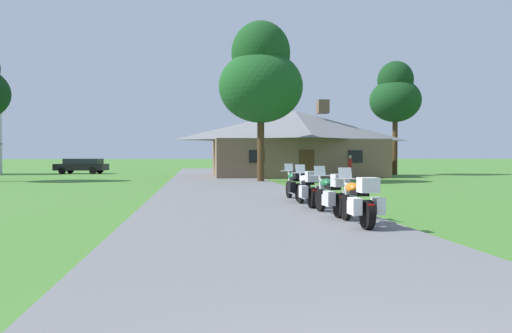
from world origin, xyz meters
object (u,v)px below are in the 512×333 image
(motorcycle_green_farthest_in_row, at_px, (296,185))
(tree_right_of_lodge, at_px, (395,95))
(motorcycle_green_second_in_row, at_px, (333,195))
(motorcycle_orange_nearest_to_camera, at_px, (360,202))
(parked_black_suv_far_left, at_px, (82,165))
(tree_by_lodge_front, at_px, (261,77))
(bystander_red_shirt_near_lodge, at_px, (350,166))
(motorcycle_white_third_in_row, at_px, (308,189))

(motorcycle_green_farthest_in_row, height_order, tree_right_of_lodge, tree_right_of_lodge)
(motorcycle_green_second_in_row, bearing_deg, motorcycle_green_farthest_in_row, 86.55)
(motorcycle_orange_nearest_to_camera, xyz_separation_m, motorcycle_green_farthest_in_row, (-0.12, 6.22, 0.00))
(motorcycle_orange_nearest_to_camera, relative_size, tree_right_of_lodge, 0.21)
(parked_black_suv_far_left, bearing_deg, tree_right_of_lodge, -92.62)
(tree_by_lodge_front, bearing_deg, bystander_red_shirt_near_lodge, 13.07)
(motorcycle_green_farthest_in_row, xyz_separation_m, tree_by_lodge_front, (0.51, 12.74, 5.99))
(tree_by_lodge_front, bearing_deg, motorcycle_white_third_in_row, -92.15)
(motorcycle_white_third_in_row, relative_size, tree_right_of_lodge, 0.21)
(motorcycle_green_farthest_in_row, distance_m, tree_right_of_lodge, 27.15)
(parked_black_suv_far_left, bearing_deg, motorcycle_green_farthest_in_row, -144.13)
(motorcycle_orange_nearest_to_camera, xyz_separation_m, motorcycle_white_third_in_row, (-0.17, 4.15, 0.00))
(tree_by_lodge_front, bearing_deg, motorcycle_green_second_in_row, -91.47)
(motorcycle_green_farthest_in_row, height_order, tree_by_lodge_front, tree_by_lodge_front)
(motorcycle_white_third_in_row, bearing_deg, parked_black_suv_far_left, 113.41)
(motorcycle_orange_nearest_to_camera, distance_m, motorcycle_green_second_in_row, 1.91)
(parked_black_suv_far_left, bearing_deg, motorcycle_white_third_in_row, -145.75)
(motorcycle_white_third_in_row, distance_m, motorcycle_green_farthest_in_row, 2.07)
(motorcycle_orange_nearest_to_camera, distance_m, motorcycle_green_farthest_in_row, 6.22)
(motorcycle_green_farthest_in_row, height_order, bystander_red_shirt_near_lodge, bystander_red_shirt_near_lodge)
(bystander_red_shirt_near_lodge, height_order, tree_by_lodge_front, tree_by_lodge_front)
(tree_right_of_lodge, bearing_deg, motorcycle_orange_nearest_to_camera, -115.32)
(parked_black_suv_far_left, bearing_deg, motorcycle_orange_nearest_to_camera, -148.15)
(motorcycle_white_third_in_row, height_order, bystander_red_shirt_near_lodge, bystander_red_shirt_near_lodge)
(motorcycle_green_second_in_row, bearing_deg, tree_by_lodge_front, 84.18)
(motorcycle_white_third_in_row, distance_m, tree_right_of_lodge, 28.91)
(motorcycle_green_second_in_row, height_order, parked_black_suv_far_left, parked_black_suv_far_left)
(motorcycle_green_second_in_row, height_order, tree_right_of_lodge, tree_right_of_lodge)
(motorcycle_orange_nearest_to_camera, height_order, motorcycle_green_second_in_row, same)
(motorcycle_orange_nearest_to_camera, distance_m, motorcycle_white_third_in_row, 4.16)
(motorcycle_orange_nearest_to_camera, distance_m, tree_by_lodge_front, 19.89)
(motorcycle_orange_nearest_to_camera, bearing_deg, tree_by_lodge_front, 88.83)
(motorcycle_orange_nearest_to_camera, xyz_separation_m, bystander_red_shirt_near_lodge, (6.71, 20.43, 0.34))
(tree_by_lodge_front, distance_m, parked_black_suv_far_left, 22.31)
(motorcycle_green_second_in_row, relative_size, tree_right_of_lodge, 0.21)
(bystander_red_shirt_near_lodge, distance_m, tree_by_lodge_front, 8.61)
(tree_by_lodge_front, bearing_deg, motorcycle_orange_nearest_to_camera, -91.18)
(parked_black_suv_far_left, bearing_deg, motorcycle_green_second_in_row, -147.08)
(bystander_red_shirt_near_lodge, distance_m, parked_black_suv_far_left, 25.37)
(bystander_red_shirt_near_lodge, xyz_separation_m, parked_black_suv_far_left, (-20.89, 14.40, -0.17))
(motorcycle_green_second_in_row, xyz_separation_m, tree_by_lodge_front, (0.44, 17.06, 5.99))
(motorcycle_green_second_in_row, distance_m, motorcycle_green_farthest_in_row, 4.31)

